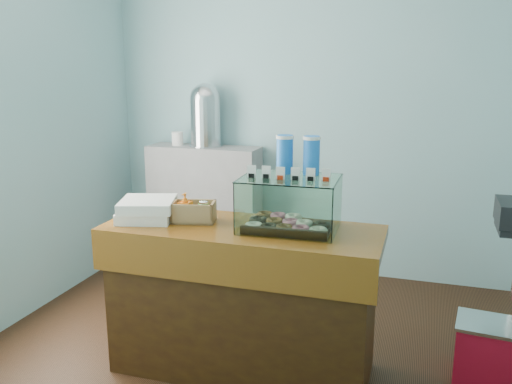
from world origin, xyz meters
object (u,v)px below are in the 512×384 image
(red_cooler, at_px, (491,351))
(counter, at_px, (242,299))
(coffee_urn, at_px, (205,114))
(display_case, at_px, (290,199))

(red_cooler, bearing_deg, counter, -160.85)
(coffee_urn, bearing_deg, display_case, -52.82)
(display_case, distance_m, coffee_urn, 1.92)
(counter, xyz_separation_m, display_case, (0.26, 0.08, 0.61))
(red_cooler, bearing_deg, display_case, -161.69)
(display_case, distance_m, red_cooler, 1.48)
(counter, height_order, coffee_urn, coffee_urn)
(coffee_urn, relative_size, red_cooler, 1.26)
(display_case, relative_size, red_cooler, 1.28)
(display_case, relative_size, coffee_urn, 1.02)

